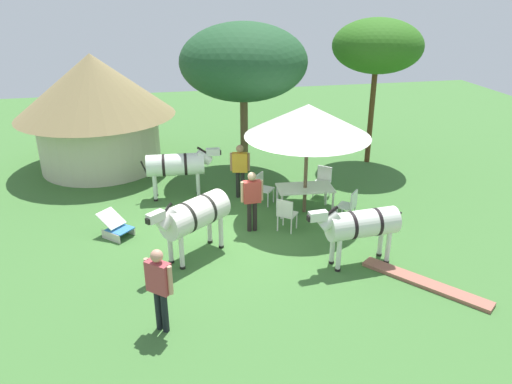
% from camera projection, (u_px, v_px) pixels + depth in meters
% --- Properties ---
extents(ground_plane, '(36.00, 36.00, 0.00)m').
position_uv_depth(ground_plane, '(227.00, 236.00, 12.66)').
color(ground_plane, '#3E6E32').
extents(thatched_hut, '(5.22, 5.22, 3.83)m').
position_uv_depth(thatched_hut, '(96.00, 105.00, 16.53)').
color(thatched_hut, beige).
rests_on(thatched_hut, ground_plane).
extents(shade_umbrella, '(3.35, 3.35, 3.05)m').
position_uv_depth(shade_umbrella, '(308.00, 120.00, 12.96)').
color(shade_umbrella, brown).
rests_on(shade_umbrella, ground_plane).
extents(patio_dining_table, '(1.59, 0.94, 0.74)m').
position_uv_depth(patio_dining_table, '(305.00, 190.00, 13.73)').
color(patio_dining_table, silver).
rests_on(patio_dining_table, ground_plane).
extents(patio_chair_east_end, '(0.61, 0.60, 0.90)m').
position_uv_depth(patio_chair_east_end, '(286.00, 213.00, 12.72)').
color(patio_chair_east_end, white).
rests_on(patio_chair_east_end, ground_plane).
extents(patio_chair_near_hut, '(0.61, 0.61, 0.90)m').
position_uv_depth(patio_chair_near_hut, '(350.00, 204.00, 13.20)').
color(patio_chair_near_hut, silver).
rests_on(patio_chair_near_hut, ground_plane).
extents(patio_chair_near_lawn, '(0.61, 0.61, 0.90)m').
position_uv_depth(patio_chair_near_lawn, '(323.00, 179.00, 14.83)').
color(patio_chair_near_lawn, white).
rests_on(patio_chair_near_lawn, ground_plane).
extents(patio_chair_west_end, '(0.60, 0.61, 0.90)m').
position_uv_depth(patio_chair_west_end, '(263.00, 186.00, 14.33)').
color(patio_chair_west_end, silver).
rests_on(patio_chair_west_end, ground_plane).
extents(guest_beside_umbrella, '(0.57, 0.30, 1.63)m').
position_uv_depth(guest_beside_umbrella, '(240.00, 166.00, 14.54)').
color(guest_beside_umbrella, black).
rests_on(guest_beside_umbrella, ground_plane).
extents(guest_behind_table, '(0.58, 0.22, 1.62)m').
position_uv_depth(guest_behind_table, '(252.00, 196.00, 12.56)').
color(guest_behind_table, black).
rests_on(guest_behind_table, ground_plane).
extents(standing_watcher, '(0.48, 0.46, 1.69)m').
position_uv_depth(standing_watcher, '(159.00, 283.00, 8.89)').
color(standing_watcher, black).
rests_on(standing_watcher, ground_plane).
extents(striped_lounge_chair, '(0.95, 0.94, 0.61)m').
position_uv_depth(striped_lounge_chair, '(116.00, 227.00, 12.58)').
color(striped_lounge_chair, '#3373BD').
rests_on(striped_lounge_chair, ground_plane).
extents(zebra_nearest_camera, '(1.96, 1.66, 1.59)m').
position_uv_depth(zebra_nearest_camera, '(193.00, 215.00, 11.35)').
color(zebra_nearest_camera, silver).
rests_on(zebra_nearest_camera, ground_plane).
extents(zebra_by_umbrella, '(2.30, 0.75, 1.53)m').
position_uv_depth(zebra_by_umbrella, '(360.00, 225.00, 11.07)').
color(zebra_by_umbrella, silver).
rests_on(zebra_by_umbrella, ground_plane).
extents(zebra_toward_hut, '(2.34, 0.72, 1.55)m').
position_uv_depth(zebra_toward_hut, '(177.00, 165.00, 14.53)').
color(zebra_toward_hut, silver).
rests_on(zebra_toward_hut, ground_plane).
extents(acacia_tree_far_lawn, '(3.99, 3.99, 4.85)m').
position_uv_depth(acacia_tree_far_lawn, '(243.00, 62.00, 15.43)').
color(acacia_tree_far_lawn, brown).
rests_on(acacia_tree_far_lawn, ground_plane).
extents(acacia_tree_left_background, '(2.96, 2.96, 4.89)m').
position_uv_depth(acacia_tree_left_background, '(377.00, 46.00, 16.27)').
color(acacia_tree_left_background, '#51361B').
rests_on(acacia_tree_left_background, ground_plane).
extents(brick_patio_kerb, '(2.03, 2.41, 0.08)m').
position_uv_depth(brick_patio_kerb, '(425.00, 283.00, 10.64)').
color(brick_patio_kerb, '#9D5E4D').
rests_on(brick_patio_kerb, ground_plane).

